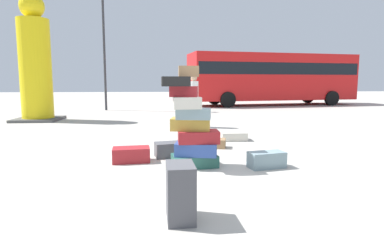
{
  "coord_description": "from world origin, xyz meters",
  "views": [
    {
      "loc": [
        -0.56,
        -5.06,
        1.47
      ],
      "look_at": [
        -0.06,
        0.74,
        0.75
      ],
      "focal_mm": 29.16,
      "sensor_mm": 36.0,
      "label": 1
    }
  ],
  "objects": [
    {
      "name": "suitcase_charcoal_behind_tower",
      "position": [
        -0.41,
        -1.87,
        0.31
      ],
      "size": [
        0.31,
        0.44,
        0.61
      ],
      "primitive_type": "cube",
      "rotation": [
        0.0,
        0.0,
        0.04
      ],
      "color": "#4C4C51",
      "rests_on": "ground"
    },
    {
      "name": "yellow_dummy_statue",
      "position": [
        -5.4,
        7.19,
        2.08
      ],
      "size": [
        1.58,
        1.58,
        4.65
      ],
      "color": "yellow",
      "rests_on": "ground"
    },
    {
      "name": "suitcase_maroon_right_side",
      "position": [
        -1.2,
        0.64,
        0.13
      ],
      "size": [
        0.71,
        0.45,
        0.27
      ],
      "primitive_type": "cube",
      "rotation": [
        0.0,
        0.0,
        0.1
      ],
      "color": "maroon",
      "rests_on": "ground"
    },
    {
      "name": "lamp_post",
      "position": [
        -3.64,
        11.38,
        4.52
      ],
      "size": [
        0.36,
        0.36,
        7.07
      ],
      "color": "#333338",
      "rests_on": "ground"
    },
    {
      "name": "ground_plane",
      "position": [
        0.0,
        0.0,
        0.0
      ],
      "size": [
        80.0,
        80.0,
        0.0
      ],
      "primitive_type": "plane",
      "color": "#ADA89E"
    },
    {
      "name": "suitcase_charcoal_left_side",
      "position": [
        -0.5,
        0.96,
        0.14
      ],
      "size": [
        0.6,
        0.45,
        0.29
      ],
      "primitive_type": "cube",
      "rotation": [
        0.0,
        0.0,
        0.21
      ],
      "color": "#4C4C51",
      "rests_on": "ground"
    },
    {
      "name": "suitcase_slate_upright_blue",
      "position": [
        1.16,
        0.04,
        0.14
      ],
      "size": [
        0.67,
        0.41,
        0.28
      ],
      "primitive_type": "cube",
      "rotation": [
        0.0,
        0.0,
        0.21
      ],
      "color": "gray",
      "rests_on": "ground"
    },
    {
      "name": "parked_bus",
      "position": [
        6.16,
        14.19,
        1.83
      ],
      "size": [
        10.74,
        4.03,
        3.15
      ],
      "rotation": [
        0.0,
        0.0,
        0.15
      ],
      "color": "red",
      "rests_on": "ground"
    },
    {
      "name": "person_bearded_onlooker",
      "position": [
        0.35,
        4.94,
        1.02
      ],
      "size": [
        0.3,
        0.34,
        1.71
      ],
      "rotation": [
        0.0,
        0.0,
        -1.51
      ],
      "color": "#3F334C",
      "rests_on": "ground"
    },
    {
      "name": "suitcase_tower",
      "position": [
        -0.1,
        0.21,
        0.66
      ],
      "size": [
        0.98,
        0.64,
        1.74
      ],
      "color": "#26594C",
      "rests_on": "ground"
    },
    {
      "name": "suitcase_cream_foreground_far",
      "position": [
        1.15,
        2.59,
        0.1
      ],
      "size": [
        0.65,
        0.45,
        0.2
      ],
      "primitive_type": "cube",
      "rotation": [
        0.0,
        0.0,
        -0.02
      ],
      "color": "beige",
      "rests_on": "ground"
    },
    {
      "name": "suitcase_brown_foreground_near",
      "position": [
        0.45,
        1.77,
        0.1
      ],
      "size": [
        0.71,
        0.49,
        0.2
      ],
      "primitive_type": "cube",
      "rotation": [
        0.0,
        0.0,
        -0.24
      ],
      "color": "olive",
      "rests_on": "ground"
    }
  ]
}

